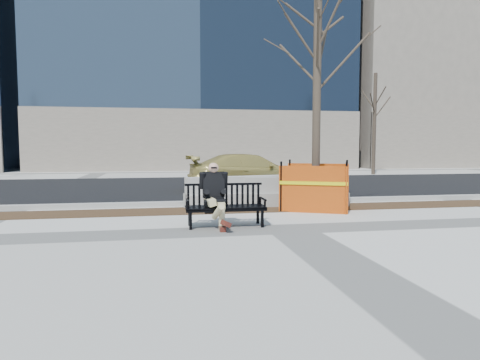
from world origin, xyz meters
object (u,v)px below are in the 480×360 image
at_px(bench, 225,226).
at_px(sedan, 251,190).
at_px(seated_man, 214,226).
at_px(tree_fence, 315,208).
at_px(jersey_barrier_right, 296,206).
at_px(jersey_barrier_left, 238,206).

relative_size(bench, sedan, 0.35).
relative_size(seated_man, tree_fence, 0.21).
bearing_deg(sedan, bench, 160.03).
distance_m(sedan, jersey_barrier_right, 4.19).
relative_size(sedan, jersey_barrier_right, 1.66).
bearing_deg(jersey_barrier_right, sedan, 101.30).
bearing_deg(bench, jersey_barrier_left, 75.46).
bearing_deg(sedan, tree_fence, -175.59).
height_order(seated_man, tree_fence, tree_fence).
xyz_separation_m(seated_man, sedan, (2.10, 6.69, 0.00)).
height_order(tree_fence, sedan, tree_fence).
distance_m(bench, jersey_barrier_left, 2.83).
relative_size(sedan, jersey_barrier_left, 1.61).
relative_size(tree_fence, sedan, 1.35).
relative_size(tree_fence, jersey_barrier_left, 2.17).
height_order(seated_man, sedan, sedan).
bearing_deg(bench, jersey_barrier_right, 48.81).
xyz_separation_m(bench, jersey_barrier_left, (0.73, 2.73, 0.00)).
bearing_deg(jersey_barrier_right, seated_man, -128.75).
height_order(tree_fence, jersey_barrier_left, tree_fence).
relative_size(seated_man, sedan, 0.28).
distance_m(jersey_barrier_left, jersey_barrier_right, 1.55).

